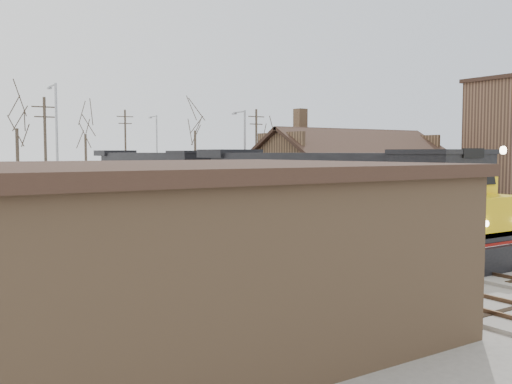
# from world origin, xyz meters

# --- Properties ---
(ground) EXTENTS (140.00, 140.00, 0.00)m
(ground) POSITION_xyz_m (0.00, 0.00, 0.00)
(ground) COLOR #9B968C
(ground) RESTS_ON ground
(road) EXTENTS (60.00, 9.00, 0.03)m
(road) POSITION_xyz_m (0.00, 0.00, 0.01)
(road) COLOR slate
(road) RESTS_ON ground
(parking_lot) EXTENTS (22.00, 26.00, 0.03)m
(parking_lot) POSITION_xyz_m (18.00, 4.00, 0.02)
(parking_lot) COLOR slate
(parking_lot) RESTS_ON ground
(track_main) EXTENTS (3.40, 90.00, 0.24)m
(track_main) POSITION_xyz_m (0.00, 15.00, 0.07)
(track_main) COLOR #9B968C
(track_main) RESTS_ON ground
(track_siding) EXTENTS (3.40, 90.00, 0.24)m
(track_siding) POSITION_xyz_m (-4.50, 15.00, 0.07)
(track_siding) COLOR #9B968C
(track_siding) RESTS_ON ground
(depot) EXTENTS (15.20, 9.31, 7.90)m
(depot) POSITION_xyz_m (11.99, 12.00, 2.41)
(depot) COLOR #856345
(depot) RESTS_ON ground
(signal_tower) EXTENTS (6.00, 5.40, 10.30)m
(signal_tower) POSITION_xyz_m (22.39, 5.00, 5.08)
(signal_tower) COLOR brown
(signal_tower) RESTS_ON ground
(commercial_building) EXTENTS (12.40, 10.40, 4.30)m
(commercial_building) POSITION_xyz_m (-13.00, -8.00, 2.16)
(commercial_building) COLOR #856345
(commercial_building) RESTS_ON ground
(locomotive_lead) EXTENTS (3.19, 21.36, 4.74)m
(locomotive_lead) POSITION_xyz_m (0.00, 1.07, 2.49)
(locomotive_lead) COLOR black
(locomotive_lead) RESTS_ON ground
(locomotive_trailing) EXTENTS (3.19, 21.36, 4.49)m
(locomotive_trailing) POSITION_xyz_m (0.00, 22.71, 2.49)
(locomotive_trailing) COLOR black
(locomotive_trailing) RESTS_ON ground
(crossbuck_near) EXTENTS (1.07, 0.29, 3.78)m
(crossbuck_near) POSITION_xyz_m (2.65, -5.49, 1.79)
(crossbuck_near) COLOR #A5A8AD
(crossbuck_near) RESTS_ON ground
(crossbuck_far) EXTENTS (1.05, 0.47, 3.84)m
(crossbuck_far) POSITION_xyz_m (-6.02, 4.28, 1.82)
(crossbuck_far) COLOR #A5A8AD
(crossbuck_far) RESTS_ON ground
(streetlight_a) EXTENTS (0.25, 2.04, 9.38)m
(streetlight_a) POSITION_xyz_m (-8.68, 19.84, 5.23)
(streetlight_a) COLOR #A5A8AD
(streetlight_a) RESTS_ON ground
(streetlight_b) EXTENTS (0.25, 2.04, 8.11)m
(streetlight_b) POSITION_xyz_m (6.75, 19.66, 4.58)
(streetlight_b) COLOR #A5A8AD
(streetlight_b) RESTS_ON ground
(streetlight_c) EXTENTS (0.25, 2.04, 8.65)m
(streetlight_c) POSITION_xyz_m (6.63, 37.64, 4.86)
(streetlight_c) COLOR #A5A8AD
(streetlight_c) RESTS_ON ground
(utility_pole_a) EXTENTS (2.00, 0.24, 9.04)m
(utility_pole_a) POSITION_xyz_m (-7.78, 26.88, 4.74)
(utility_pole_a) COLOR #382D23
(utility_pole_a) RESTS_ON ground
(utility_pole_b) EXTENTS (2.00, 0.24, 9.53)m
(utility_pole_b) POSITION_xyz_m (5.03, 42.87, 4.98)
(utility_pole_b) COLOR #382D23
(utility_pole_b) RESTS_ON ground
(utility_pole_c) EXTENTS (2.00, 0.24, 9.18)m
(utility_pole_c) POSITION_xyz_m (14.83, 29.94, 4.81)
(utility_pole_c) COLOR #382D23
(utility_pole_c) RESTS_ON ground
(tree_b) EXTENTS (4.54, 4.54, 11.13)m
(tree_b) POSITION_xyz_m (-8.23, 35.78, 7.93)
(tree_b) COLOR #382D23
(tree_b) RESTS_ON ground
(tree_c) EXTENTS (4.51, 4.51, 11.05)m
(tree_c) POSITION_xyz_m (2.07, 48.49, 7.87)
(tree_c) COLOR #382D23
(tree_c) RESTS_ON ground
(tree_d) EXTENTS (4.88, 4.88, 11.96)m
(tree_d) POSITION_xyz_m (14.37, 43.26, 8.52)
(tree_d) COLOR #382D23
(tree_d) RESTS_ON ground
(tree_e) EXTENTS (3.52, 3.52, 8.63)m
(tree_e) POSITION_xyz_m (22.26, 38.59, 6.13)
(tree_e) COLOR #382D23
(tree_e) RESTS_ON ground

